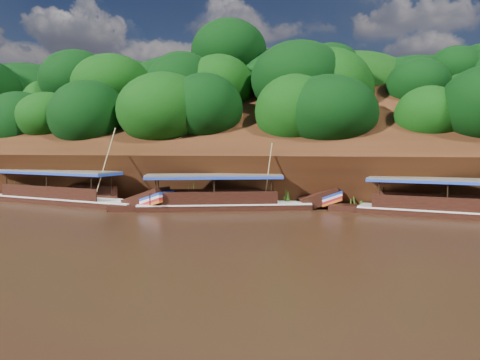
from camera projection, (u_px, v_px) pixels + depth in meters
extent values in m
plane|color=black|center=(236.00, 230.00, 24.99)|extent=(160.00, 160.00, 0.00)
cube|color=black|center=(275.00, 156.00, 40.35)|extent=(120.00, 16.12, 13.64)
cube|color=black|center=(286.00, 186.00, 50.39)|extent=(120.00, 24.00, 12.00)
ellipsoid|color=#08340C|center=(13.00, 104.00, 51.80)|extent=(20.00, 10.00, 8.00)
ellipsoid|color=#08340C|center=(205.00, 156.00, 40.57)|extent=(18.00, 8.00, 6.40)
ellipsoid|color=#08340C|center=(284.00, 98.00, 46.74)|extent=(24.00, 11.00, 8.40)
cube|color=black|center=(461.00, 217.00, 29.28)|extent=(12.61, 4.93, 0.88)
cube|color=silver|center=(461.00, 211.00, 29.25)|extent=(12.63, 5.00, 0.10)
cube|color=#4E4837|center=(448.00, 180.00, 29.43)|extent=(10.05, 4.63, 0.12)
cube|color=#1B39B1|center=(448.00, 181.00, 29.44)|extent=(10.05, 4.63, 0.18)
cube|color=black|center=(224.00, 209.00, 32.82)|extent=(12.12, 5.56, 0.90)
cube|color=silver|center=(224.00, 203.00, 32.79)|extent=(12.13, 5.63, 0.10)
cube|color=black|center=(319.00, 198.00, 33.37)|extent=(3.20, 2.40, 1.69)
cube|color=#1B39B1|center=(329.00, 194.00, 33.42)|extent=(1.91, 2.07, 0.62)
cube|color=red|center=(329.00, 199.00, 33.44)|extent=(1.91, 2.07, 0.62)
cube|color=#4E4837|center=(214.00, 175.00, 32.57)|extent=(9.72, 5.13, 0.12)
cube|color=#1B39B1|center=(214.00, 177.00, 32.58)|extent=(9.72, 5.13, 0.18)
cylinder|color=tan|center=(268.00, 173.00, 32.30)|extent=(0.67, 0.50, 4.19)
cube|color=black|center=(66.00, 204.00, 35.90)|extent=(13.78, 5.62, 0.93)
cube|color=silver|center=(66.00, 198.00, 35.87)|extent=(13.80, 5.69, 0.10)
cube|color=black|center=(147.00, 200.00, 32.47)|extent=(3.53, 2.46, 1.83)
cube|color=#1B39B1|center=(157.00, 196.00, 32.08)|extent=(2.06, 2.14, 0.68)
cube|color=red|center=(157.00, 201.00, 32.10)|extent=(2.06, 2.14, 0.68)
cube|color=#4E4837|center=(57.00, 171.00, 36.08)|extent=(11.00, 5.21, 0.12)
cube|color=#1B39B1|center=(57.00, 173.00, 36.09)|extent=(11.00, 5.21, 0.19)
cylinder|color=tan|center=(105.00, 164.00, 33.65)|extent=(1.56, 0.65, 5.18)
cone|color=#366619|center=(21.00, 191.00, 37.66)|extent=(1.50, 1.50, 1.57)
cone|color=#366619|center=(109.00, 190.00, 37.20)|extent=(1.50, 1.50, 1.78)
cone|color=#366619|center=(190.00, 194.00, 34.92)|extent=(1.50, 1.50, 1.68)
cone|color=#366619|center=(280.00, 194.00, 33.84)|extent=(1.50, 1.50, 1.88)
cone|color=#366619|center=(359.00, 196.00, 33.30)|extent=(1.50, 1.50, 1.75)
cone|color=#366619|center=(449.00, 202.00, 31.18)|extent=(1.50, 1.50, 1.43)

